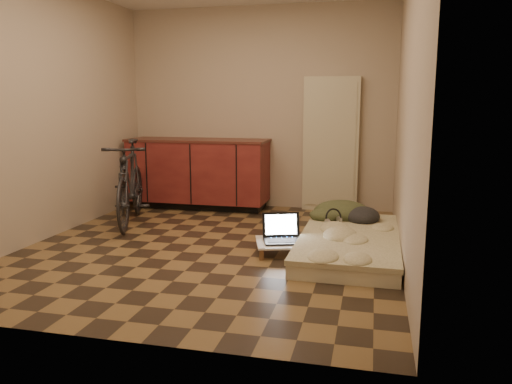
% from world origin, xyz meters
% --- Properties ---
extents(room_shell, '(3.50, 4.00, 2.60)m').
position_xyz_m(room_shell, '(0.00, 0.00, 1.30)').
color(room_shell, brown).
rests_on(room_shell, ground).
extents(cabinets, '(1.84, 0.62, 0.91)m').
position_xyz_m(cabinets, '(-0.75, 1.70, 0.47)').
color(cabinets, black).
rests_on(cabinets, ground).
extents(appliance_panel, '(0.70, 0.10, 1.70)m').
position_xyz_m(appliance_panel, '(0.95, 1.94, 0.85)').
color(appliance_panel, beige).
rests_on(appliance_panel, ground).
extents(bicycle, '(0.96, 1.70, 1.06)m').
position_xyz_m(bicycle, '(-1.20, 0.66, 0.53)').
color(bicycle, black).
rests_on(bicycle, ground).
extents(futon, '(0.92, 1.88, 0.16)m').
position_xyz_m(futon, '(1.30, 0.16, 0.08)').
color(futon, beige).
rests_on(futon, ground).
extents(clothing_pile, '(0.65, 0.54, 0.26)m').
position_xyz_m(clothing_pile, '(1.23, 0.85, 0.29)').
color(clothing_pile, '#363D23').
rests_on(clothing_pile, futon).
extents(headphones, '(0.29, 0.29, 0.14)m').
position_xyz_m(headphones, '(1.12, 0.53, 0.23)').
color(headphones, black).
rests_on(headphones, futon).
extents(lap_desk, '(0.78, 0.62, 0.11)m').
position_xyz_m(lap_desk, '(0.80, -0.04, 0.10)').
color(lap_desk, brown).
rests_on(lap_desk, ground).
extents(laptop, '(0.43, 0.41, 0.24)m').
position_xyz_m(laptop, '(0.69, -0.05, 0.16)').
color(laptop, black).
rests_on(laptop, lap_desk).
extents(mouse, '(0.07, 0.10, 0.03)m').
position_xyz_m(mouse, '(0.98, 0.04, 0.13)').
color(mouse, silver).
rests_on(mouse, lap_desk).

